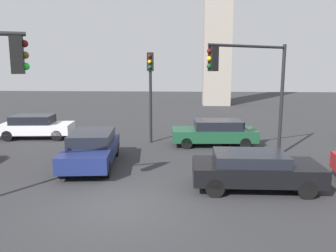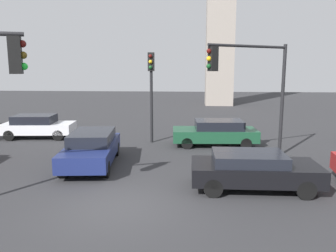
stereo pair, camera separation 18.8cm
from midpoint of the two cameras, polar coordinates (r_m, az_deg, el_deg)
ground_plane at (r=10.65m, az=-7.93°, el=-13.33°), size 101.00×101.00×0.00m
traffic_light_0 at (r=18.69m, az=-2.57°, el=7.73°), size 0.34×0.47×5.00m
traffic_light_2 at (r=15.28m, az=14.15°, el=8.29°), size 3.74×2.37×5.24m
car_0 at (r=21.66m, az=-21.02°, el=0.02°), size 4.29×2.25×1.39m
car_1 at (r=12.12m, az=14.68°, el=-7.13°), size 4.37×1.98×1.29m
car_3 at (r=14.90m, az=-12.42°, el=-3.61°), size 2.41×4.97×1.45m
car_7 at (r=18.45m, az=8.37°, el=-1.05°), size 4.61×2.20×1.38m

